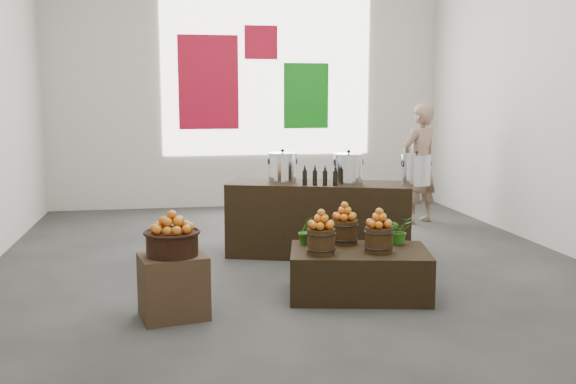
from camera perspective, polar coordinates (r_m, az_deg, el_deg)
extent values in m
plane|color=#3E3E3B|center=(6.68, 0.06, -6.21)|extent=(7.00, 7.00, 0.00)
cube|color=beige|center=(9.92, -3.59, 10.26)|extent=(6.00, 0.04, 4.00)
cube|color=white|center=(9.94, -1.83, 10.27)|extent=(3.20, 0.02, 2.40)
cube|color=#A80C25|center=(9.84, -7.09, 9.64)|extent=(0.90, 0.04, 1.40)
cube|color=#137B16|center=(10.03, 1.61, 8.54)|extent=(0.70, 0.04, 1.00)
cube|color=#A80C25|center=(9.95, -2.42, 13.15)|extent=(0.50, 0.04, 0.50)
cube|color=#493122|center=(5.07, -10.15, -8.26)|extent=(0.56, 0.49, 0.49)
cylinder|color=black|center=(4.99, -10.25, -4.56)|extent=(0.39, 0.39, 0.18)
cube|color=black|center=(5.56, 6.33, -7.14)|extent=(1.29, 0.94, 0.40)
cylinder|color=#38250F|center=(5.31, 2.95, -4.41)|extent=(0.23, 0.23, 0.22)
cylinder|color=#38250F|center=(5.42, 8.07, -4.23)|extent=(0.23, 0.23, 0.22)
cylinder|color=#38250F|center=(5.69, 5.03, -3.56)|extent=(0.23, 0.23, 0.22)
imported|color=#246114|center=(5.74, 9.82, -3.38)|extent=(0.27, 0.25, 0.25)
imported|color=#246114|center=(5.64, 1.60, -3.46)|extent=(0.15, 0.13, 0.25)
cube|color=black|center=(6.87, 2.76, -2.43)|extent=(2.02, 1.19, 0.79)
cylinder|color=silver|center=(6.84, -0.49, 2.12)|extent=(0.30, 0.30, 0.30)
cylinder|color=silver|center=(6.76, 5.38, 2.02)|extent=(0.30, 0.30, 0.30)
cylinder|color=silver|center=(6.76, 11.31, 1.89)|extent=(0.30, 0.30, 0.30)
imported|color=#8F6F58|center=(8.75, 11.60, 2.47)|extent=(0.69, 0.60, 1.60)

